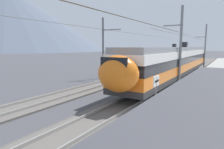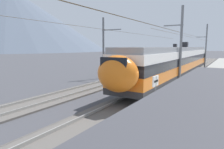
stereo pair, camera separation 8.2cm
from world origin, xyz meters
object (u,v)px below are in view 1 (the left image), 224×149
object	(u,v)px
platform_sign	(156,88)
train_far_track	(167,55)
catenary_mast_east	(204,46)
catenary_mast_far_side	(104,47)
passenger_walking	(200,113)
handbag_beside_passenger	(196,124)
potted_plant_platform_edge	(196,105)
train_near_platform	(175,61)
catenary_mast_mid	(179,45)

from	to	relation	value
platform_sign	train_far_track	bearing A→B (deg)	14.95
catenary_mast_east	catenary_mast_far_side	world-z (taller)	catenary_mast_east
passenger_walking	handbag_beside_passenger	xyz separation A→B (m)	(0.89, 0.26, -0.79)
catenary_mast_east	potted_plant_platform_edge	world-z (taller)	catenary_mast_east
train_near_platform	potted_plant_platform_edge	xyz separation A→B (m)	(-12.80, -4.29, -1.48)
passenger_walking	potted_plant_platform_edge	distance (m)	3.08
train_near_platform	passenger_walking	xyz separation A→B (m)	(-15.78, -4.87, -0.98)
catenary_mast_far_side	handbag_beside_passenger	xyz separation A→B (m)	(-10.81, -12.13, -3.45)
handbag_beside_passenger	train_near_platform	bearing A→B (deg)	17.23
handbag_beside_passenger	passenger_walking	bearing A→B (deg)	-163.88
catenary_mast_far_side	handbag_beside_passenger	bearing A→B (deg)	-131.69
catenary_mast_mid	potted_plant_platform_edge	world-z (taller)	catenary_mast_mid
platform_sign	handbag_beside_passenger	size ratio (longest dim) A/B	5.23
catenary_mast_far_side	handbag_beside_passenger	world-z (taller)	catenary_mast_far_side
catenary_mast_east	catenary_mast_far_side	xyz separation A→B (m)	(-18.80, 8.96, -0.16)
train_near_platform	catenary_mast_far_side	bearing A→B (deg)	118.51
train_far_track	catenary_mast_east	world-z (taller)	catenary_mast_east
catenary_mast_far_side	platform_sign	distance (m)	15.21
potted_plant_platform_edge	handbag_beside_passenger	bearing A→B (deg)	-171.21
catenary_mast_east	passenger_walking	xyz separation A→B (m)	(-30.50, -3.43, -2.82)
handbag_beside_passenger	catenary_mast_far_side	bearing A→B (deg)	48.31
train_far_track	catenary_mast_mid	size ratio (longest dim) A/B	0.72
train_far_track	catenary_mast_mid	bearing A→B (deg)	-161.34
handbag_beside_passenger	potted_plant_platform_edge	distance (m)	2.13
catenary_mast_far_side	platform_sign	size ratio (longest dim) A/B	20.96
catenary_mast_far_side	potted_plant_platform_edge	xyz separation A→B (m)	(-8.72, -11.81, -3.16)
catenary_mast_mid	catenary_mast_east	bearing A→B (deg)	-0.01
catenary_mast_east	passenger_walking	size ratio (longest dim) A/B	27.46
platform_sign	catenary_mast_east	bearing A→B (deg)	2.58
catenary_mast_far_side	potted_plant_platform_edge	bearing A→B (deg)	-126.43
train_far_track	train_near_platform	bearing A→B (deg)	-160.89
train_near_platform	handbag_beside_passenger	world-z (taller)	train_near_platform
train_far_track	handbag_beside_passenger	bearing A→B (deg)	-161.80
catenary_mast_far_side	platform_sign	bearing A→B (deg)	-136.90
catenary_mast_east	train_far_track	bearing A→B (deg)	82.38
catenary_mast_far_side	platform_sign	world-z (taller)	catenary_mast_far_side
platform_sign	potted_plant_platform_edge	xyz separation A→B (m)	(2.29, -1.51, -1.18)
train_near_platform	passenger_walking	size ratio (longest dim) A/B	17.34
catenary_mast_far_side	catenary_mast_east	bearing A→B (deg)	-25.48
handbag_beside_passenger	potted_plant_platform_edge	world-z (taller)	potted_plant_platform_edge
train_near_platform	catenary_mast_east	size ratio (longest dim) A/B	0.63
potted_plant_platform_edge	catenary_mast_east	bearing A→B (deg)	5.91
train_far_track	platform_sign	world-z (taller)	train_far_track
platform_sign	passenger_walking	size ratio (longest dim) A/B	1.31
train_far_track	passenger_walking	bearing A→B (deg)	-161.86
train_far_track	handbag_beside_passenger	size ratio (longest dim) A/B	78.48
platform_sign	catenary_mast_far_side	bearing A→B (deg)	43.10
train_far_track	catenary_mast_east	xyz separation A→B (m)	(-0.92, -6.86, 1.84)
platform_sign	potted_plant_platform_edge	distance (m)	2.99
catenary_mast_mid	platform_sign	world-z (taller)	catenary_mast_mid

